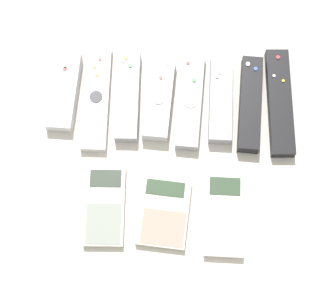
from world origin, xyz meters
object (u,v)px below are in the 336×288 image
Objects in this scene: remote_7 at (280,102)px; remote_0 at (64,91)px; remote_5 at (221,99)px; remote_1 at (97,98)px; remote_2 at (128,95)px; remote_6 at (250,104)px; calculator_2 at (224,215)px; remote_3 at (159,99)px; calculator_0 at (105,206)px; remote_4 at (190,100)px; calculator_1 at (164,212)px.

remote_0 is at bearing 176.91° from remote_7.
remote_0 is 0.31m from remote_5.
remote_1 is 0.06m from remote_2.
remote_6 is 0.22m from calculator_2.
remote_1 is 0.33m from calculator_2.
remote_5 is (0.12, 0.01, -0.00)m from remote_3.
remote_1 is 0.22m from calculator_0.
remote_7 is at bearing 3.78° from remote_4.
remote_6 is at bearing 36.58° from calculator_0.
remote_5 is at bearing -1.65° from remote_2.
calculator_1 is at bearing -58.22° from remote_1.
remote_4 is at bearing 178.56° from remote_7.
remote_2 reaches higher than remote_7.
remote_2 is at bearing 80.83° from calculator_0.
remote_5 is 0.80× the size of remote_7.
remote_3 reaches higher than calculator_1.
remote_6 is at bearing -6.92° from remote_5.
remote_0 is 0.19m from remote_3.
remote_3 is (0.19, -0.01, 0.00)m from remote_0.
remote_0 is at bearing 136.55° from calculator_1.
remote_0 is at bearing -179.32° from remote_3.
remote_6 is 1.26× the size of calculator_2.
calculator_0 is at bearing -64.39° from remote_0.
remote_4 is at bearing 84.11° from calculator_1.
remote_4 reaches higher than calculator_0.
remote_7 is (0.17, 0.01, -0.00)m from remote_4.
remote_4 is 0.06m from remote_5.
remote_3 reaches higher than remote_0.
remote_7 is at bearing 9.39° from remote_6.
remote_6 is (0.18, -0.00, -0.00)m from remote_3.
remote_2 is at bearing 0.72° from remote_0.
remote_5 reaches higher than remote_0.
remote_6 reaches higher than calculator_2.
remote_5 is 0.30m from calculator_0.
remote_2 is at bearing 178.12° from remote_3.
remote_2 is at bearing 114.32° from calculator_1.
remote_2 is 1.40× the size of calculator_1.
remote_7 is 1.45× the size of calculator_0.
remote_6 is 0.34m from calculator_0.
remote_0 is 1.04× the size of calculator_2.
calculator_0 is 0.99× the size of calculator_2.
calculator_0 is at bearing -179.16° from calculator_1.
remote_6 is at bearing -175.75° from remote_7.
remote_3 is 0.23m from remote_7.
remote_5 is at bearing 92.82° from calculator_2.
remote_6 is (0.36, -0.01, 0.00)m from remote_0.
remote_4 is (0.25, -0.00, -0.00)m from remote_0.
remote_3 is at bearing -0.53° from remote_0.
calculator_2 is (0.32, -0.23, -0.00)m from remote_0.
remote_3 reaches higher than remote_4.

